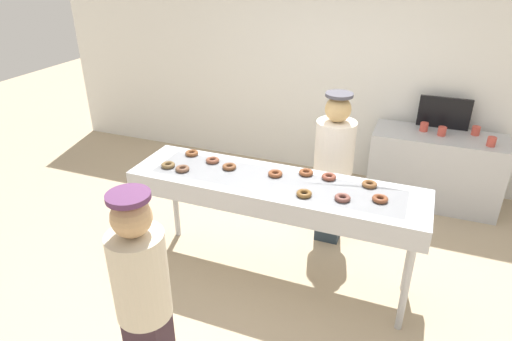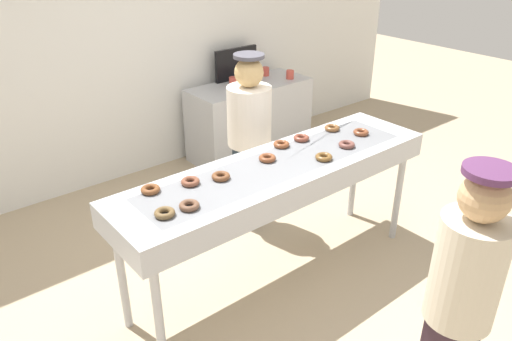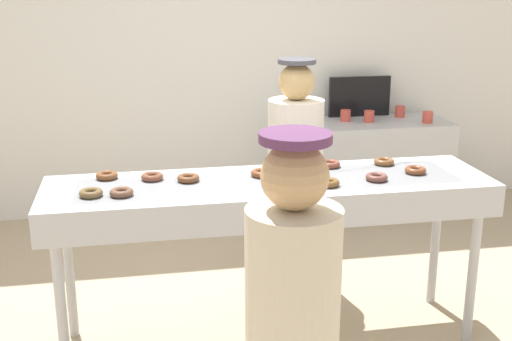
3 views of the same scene
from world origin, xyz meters
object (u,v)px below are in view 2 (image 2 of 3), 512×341
Objects in this scene: customer_waiting at (459,306)px; paper_cup_3 at (250,80)px; chocolate_donut_4 at (190,182)px; chocolate_donut_10 at (361,132)px; chocolate_donut_0 at (324,157)px; worker_baker at (249,131)px; chocolate_donut_3 at (347,145)px; chocolate_donut_5 at (267,158)px; chocolate_donut_6 at (301,138)px; chocolate_donut_2 at (189,205)px; chocolate_donut_9 at (332,128)px; fryer_conveyor at (279,176)px; chocolate_donut_7 at (221,176)px; chocolate_donut_11 at (165,213)px; paper_cup_0 at (290,75)px; chocolate_donut_1 at (281,144)px; paper_cup_1 at (233,82)px; chocolate_donut_8 at (150,189)px; paper_cup_2 at (265,71)px; prep_counter at (250,119)px; menu_display at (236,64)px.

customer_waiting reaches higher than paper_cup_3.
chocolate_donut_10 is at bearing -5.81° from chocolate_donut_4.
worker_baker is at bearing 87.38° from chocolate_donut_0.
customer_waiting is (-0.83, -1.43, -0.09)m from chocolate_donut_3.
chocolate_donut_5 and chocolate_donut_6 have the same top height.
chocolate_donut_2 is at bearing -176.64° from chocolate_donut_10.
fryer_conveyor is at bearing -165.32° from chocolate_donut_9.
chocolate_donut_7 is at bearing -177.26° from chocolate_donut_5.
paper_cup_0 is (2.74, 1.90, -0.10)m from chocolate_donut_11.
chocolate_donut_5 is at bearing -165.95° from chocolate_donut_6.
chocolate_donut_1 is 1.21m from chocolate_donut_11.
chocolate_donut_3 is 2.17m from paper_cup_1.
paper_cup_2 is (2.53, 1.88, -0.10)m from chocolate_donut_8.
chocolate_donut_5 is at bearing -7.52° from chocolate_donut_8.
paper_cup_3 is at bearing -156.20° from paper_cup_2.
chocolate_donut_9 is at bearing -1.45° from chocolate_donut_6.
chocolate_donut_8 is at bearing -143.35° from paper_cup_2.
chocolate_donut_5 reaches higher than prep_counter.
chocolate_donut_11 is 3.21m from menu_display.
chocolate_donut_4 is 1.00× the size of chocolate_donut_10.
chocolate_donut_4 is (-0.94, 0.29, 0.00)m from chocolate_donut_0.
chocolate_donut_0 is at bearing -16.69° from chocolate_donut_8.
chocolate_donut_8 is at bearing 76.62° from chocolate_donut_11.
paper_cup_2 is at bearing 64.37° from chocolate_donut_3.
paper_cup_0 is (1.81, 1.72, -0.10)m from chocolate_donut_5.
chocolate_donut_3 is at bearing -115.63° from paper_cup_2.
chocolate_donut_6 is at bearing 178.55° from chocolate_donut_9.
chocolate_donut_7 is 1.24× the size of paper_cup_3.
chocolate_donut_5 is at bearing -172.56° from chocolate_donut_9.
chocolate_donut_7 is (-0.45, 0.07, 0.11)m from fryer_conveyor.
fryer_conveyor is 0.86m from chocolate_donut_10.
chocolate_donut_10 is at bearing 2.51° from chocolate_donut_11.
chocolate_donut_0 is at bearing -121.00° from paper_cup_2.
chocolate_donut_10 is (0.11, -0.21, 0.00)m from chocolate_donut_9.
chocolate_donut_8 is at bearing 179.54° from chocolate_donut_9.
chocolate_donut_5 is 1.00× the size of chocolate_donut_7.
chocolate_donut_0 and chocolate_donut_9 have the same top height.
chocolate_donut_2 is 0.09× the size of prep_counter.
chocolate_donut_5 is 1.24× the size of paper_cup_3.
menu_display is at bearing 50.76° from chocolate_donut_7.
paper_cup_1 is at bearing 51.38° from chocolate_donut_7.
chocolate_donut_5 is at bearing 162.20° from chocolate_donut_3.
chocolate_donut_3 is at bearing -103.61° from paper_cup_1.
chocolate_donut_2 and chocolate_donut_3 have the same top height.
chocolate_donut_6 is 0.22× the size of menu_display.
paper_cup_1 is (1.91, 2.12, -0.10)m from chocolate_donut_2.
paper_cup_0 is 0.50m from paper_cup_3.
chocolate_donut_9 is (1.55, 0.31, 0.00)m from chocolate_donut_2.
chocolate_donut_4 and chocolate_donut_9 have the same top height.
chocolate_donut_11 reaches higher than paper_cup_1.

